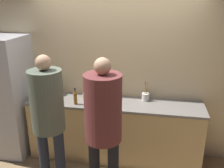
% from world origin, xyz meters
% --- Properties ---
extents(wall_back, '(5.20, 0.06, 2.60)m').
position_xyz_m(wall_back, '(0.00, 0.63, 1.30)').
color(wall_back, '#D6BC8C').
rests_on(wall_back, ground_plane).
extents(counter, '(2.61, 0.61, 0.94)m').
position_xyz_m(counter, '(0.00, 0.34, 0.47)').
color(counter, tan).
rests_on(counter, ground_plane).
extents(refrigerator, '(0.62, 0.74, 1.88)m').
position_xyz_m(refrigerator, '(-1.68, 0.26, 0.94)').
color(refrigerator, '#B7B7BC').
rests_on(refrigerator, ground_plane).
extents(person_left, '(0.40, 0.40, 1.81)m').
position_xyz_m(person_left, '(-0.68, -0.48, 1.11)').
color(person_left, '#232838').
rests_on(person_left, ground_plane).
extents(person_center, '(0.42, 0.42, 1.83)m').
position_xyz_m(person_center, '(0.03, -0.59, 1.14)').
color(person_center, black).
rests_on(person_center, ground_plane).
extents(fruit_bowl, '(0.33, 0.33, 0.14)m').
position_xyz_m(fruit_bowl, '(-0.19, 0.30, 0.99)').
color(fruit_bowl, brown).
rests_on(fruit_bowl, counter).
extents(utensil_crock, '(0.11, 0.11, 0.30)m').
position_xyz_m(utensil_crock, '(0.45, 0.48, 1.01)').
color(utensil_crock, silver).
rests_on(utensil_crock, counter).
extents(bottle_amber, '(0.05, 0.05, 0.25)m').
position_xyz_m(bottle_amber, '(-0.54, 0.16, 1.04)').
color(bottle_amber, brown).
rests_on(bottle_amber, counter).
extents(bottle_red, '(0.06, 0.06, 0.14)m').
position_xyz_m(bottle_red, '(-0.96, 0.27, 1.00)').
color(bottle_red, red).
rests_on(bottle_red, counter).
extents(cup_yellow, '(0.08, 0.08, 0.08)m').
position_xyz_m(cup_yellow, '(-0.46, 0.38, 0.98)').
color(cup_yellow, gold).
rests_on(cup_yellow, counter).
extents(potted_plant, '(0.17, 0.17, 0.24)m').
position_xyz_m(potted_plant, '(-0.97, 0.48, 1.07)').
color(potted_plant, '#9E6042').
rests_on(potted_plant, counter).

